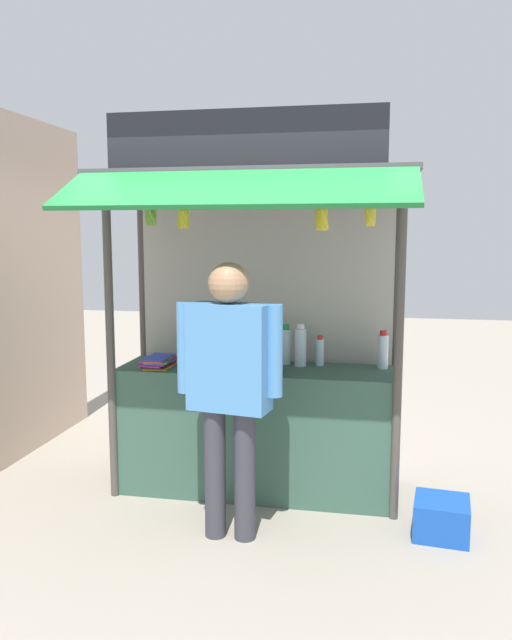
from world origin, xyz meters
name	(u,v)px	position (x,y,z in m)	size (l,w,h in m)	color
ground_plane	(256,490)	(0.00, 0.00, 0.00)	(20.00, 20.00, 0.00)	#9E9384
stall_counter	(256,430)	(0.00, 0.00, 0.46)	(1.98, 0.56, 0.92)	#385B4C
stall_structure	(258,277)	(0.00, 0.07, 1.58)	(2.18, 1.38, 2.65)	#4C4742
water_bottle_mid_left	(300,346)	(0.31, 0.13, 1.07)	(0.09, 0.09, 0.31)	silver
water_bottle_left	(383,351)	(0.90, 0.15, 1.05)	(0.08, 0.08, 0.28)	silver
water_bottle_back_right	(320,351)	(0.44, 0.18, 1.03)	(0.06, 0.06, 0.22)	silver
water_bottle_rear_center	(286,346)	(0.19, 0.18, 1.06)	(0.08, 0.08, 0.30)	silver
magazine_stack_front_right	(159,362)	(-0.70, -0.09, 0.96)	(0.21, 0.33, 0.07)	yellow
magazine_stack_center	(264,370)	(0.09, -0.18, 0.95)	(0.25, 0.29, 0.06)	black
banana_bunch_leftmost	(371,216)	(0.79, -0.38, 1.99)	(0.08, 0.08, 0.24)	#332D23
banana_bunch_inner_right	(322,218)	(0.49, -0.38, 1.98)	(0.10, 0.10, 0.27)	#332D23
banana_bunch_rightmost	(184,218)	(-0.41, -0.38, 1.99)	(0.09, 0.09, 0.26)	#332D23
banana_bunch_inner_left	(151,216)	(-0.63, -0.38, 2.00)	(0.10, 0.09, 0.24)	#332D23
vendor_person	(229,375)	(-0.02, -0.74, 1.04)	(0.65, 0.29, 1.72)	#383842
plastic_crate	(441,518)	(1.28, -0.48, 0.12)	(0.34, 0.34, 0.23)	#194CB2
neighbour_wall	(4,290)	(-2.17, 0.30, 1.43)	(0.20, 2.40, 2.86)	#CDB09A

